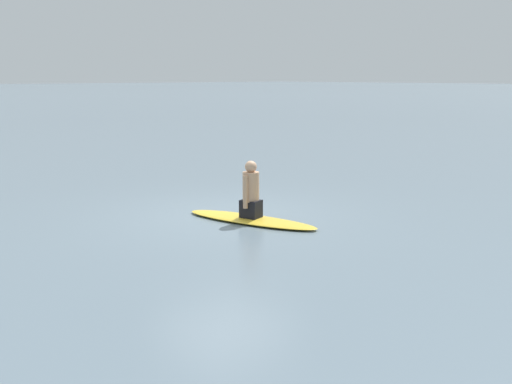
{
  "coord_description": "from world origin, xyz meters",
  "views": [
    {
      "loc": [
        -8.82,
        7.31,
        2.68
      ],
      "look_at": [
        -1.06,
        0.15,
        0.63
      ],
      "focal_mm": 42.11,
      "sensor_mm": 36.0,
      "label": 1
    }
  ],
  "objects": [
    {
      "name": "person_paddler",
      "position": [
        -0.74,
        -0.02,
        0.57
      ],
      "size": [
        0.41,
        0.47,
        1.07
      ],
      "rotation": [
        0.0,
        0.0,
        0.26
      ],
      "color": "black",
      "rests_on": "surfboard"
    },
    {
      "name": "surfboard",
      "position": [
        -0.74,
        -0.02,
        0.04
      ],
      "size": [
        2.84,
        1.38,
        0.08
      ],
      "primitive_type": "ellipsoid",
      "rotation": [
        0.0,
        0.0,
        0.26
      ],
      "color": "gold",
      "rests_on": "ground"
    },
    {
      "name": "ground_plane",
      "position": [
        0.0,
        0.0,
        0.0
      ],
      "size": [
        400.0,
        400.0,
        0.0
      ],
      "primitive_type": "plane",
      "color": "slate"
    }
  ]
}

